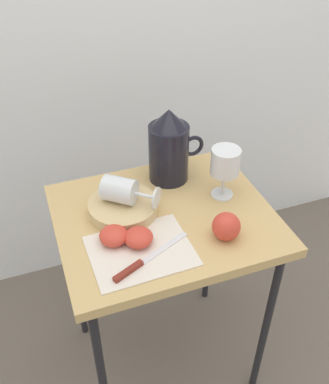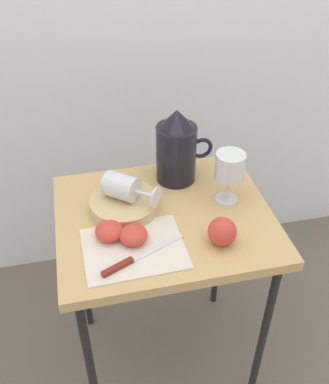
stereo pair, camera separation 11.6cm
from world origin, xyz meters
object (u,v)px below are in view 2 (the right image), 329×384
at_px(wine_glass_tipped_near, 123,187).
at_px(apple_whole, 222,231).
at_px(pitcher, 176,152).
at_px(table, 165,232).
at_px(knife, 132,260).
at_px(basket_tray, 124,204).
at_px(apple_half_left, 109,231).
at_px(wine_glass_upright, 230,169).
at_px(apple_half_right, 133,235).

xyz_separation_m(wine_glass_tipped_near, apple_whole, (0.22, -0.19, -0.03)).
distance_m(wine_glass_tipped_near, apple_whole, 0.30).
bearing_deg(pitcher, wine_glass_tipped_near, -149.60).
xyz_separation_m(table, knife, (-0.12, -0.16, 0.07)).
xyz_separation_m(wine_glass_tipped_near, knife, (-0.01, -0.21, -0.06)).
bearing_deg(basket_tray, apple_half_left, -116.64).
bearing_deg(apple_half_left, pitcher, 43.71).
distance_m(pitcher, wine_glass_upright, 0.18).
relative_size(basket_tray, knife, 0.86).
xyz_separation_m(pitcher, knife, (-0.19, -0.32, -0.09)).
distance_m(basket_tray, knife, 0.21).
distance_m(apple_half_left, apple_half_right, 0.06).
bearing_deg(table, wine_glass_upright, 8.12).
xyz_separation_m(basket_tray, pitcher, (0.18, 0.11, 0.08)).
relative_size(basket_tray, apple_half_left, 2.57).
bearing_deg(wine_glass_tipped_near, apple_whole, -41.15).
bearing_deg(basket_tray, apple_whole, -39.87).
relative_size(wine_glass_upright, wine_glass_tipped_near, 0.97).
height_order(table, apple_half_left, apple_half_left).
relative_size(table, wine_glass_tipped_near, 4.31).
height_order(basket_tray, apple_half_left, apple_half_left).
bearing_deg(wine_glass_upright, pitcher, 130.81).
height_order(apple_half_left, knife, apple_half_left).
distance_m(wine_glass_upright, wine_glass_tipped_near, 0.30).
relative_size(wine_glass_tipped_near, apple_whole, 2.17).
xyz_separation_m(basket_tray, wine_glass_tipped_near, (-0.00, 0.01, 0.05)).
xyz_separation_m(table, basket_tray, (-0.10, 0.05, 0.08)).
distance_m(basket_tray, wine_glass_tipped_near, 0.05).
bearing_deg(table, wine_glass_tipped_near, 150.72).
bearing_deg(wine_glass_tipped_near, wine_glass_upright, -6.11).
bearing_deg(wine_glass_upright, knife, -149.03).
relative_size(wine_glass_upright, apple_half_right, 2.09).
bearing_deg(knife, pitcher, 59.28).
distance_m(wine_glass_tipped_near, apple_half_right, 0.15).
height_order(apple_half_right, knife, apple_half_right).
relative_size(pitcher, knife, 1.04).
bearing_deg(table, apple_half_left, -159.70).
xyz_separation_m(basket_tray, apple_half_left, (-0.05, -0.11, 0.01)).
xyz_separation_m(wine_glass_tipped_near, apple_half_left, (-0.05, -0.12, -0.05)).
bearing_deg(wine_glass_upright, apple_half_right, -158.67).
distance_m(table, pitcher, 0.24).
bearing_deg(pitcher, basket_tray, -147.52).
height_order(table, pitcher, pitcher).
bearing_deg(basket_tray, wine_glass_upright, -4.42).
distance_m(wine_glass_upright, apple_half_left, 0.37).
bearing_deg(pitcher, apple_half_left, -136.29).
distance_m(table, apple_whole, 0.21).
xyz_separation_m(apple_half_right, apple_whole, (0.22, -0.05, 0.01)).
bearing_deg(table, apple_whole, -48.95).
relative_size(pitcher, apple_half_left, 3.13).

